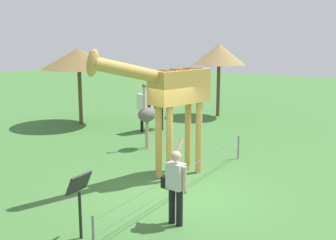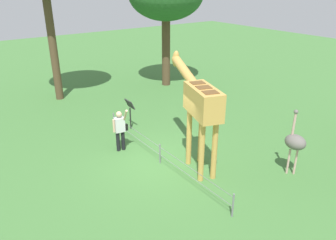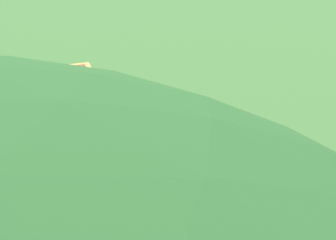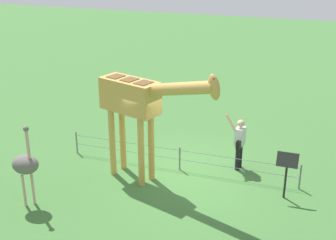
{
  "view_description": "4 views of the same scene",
  "coord_description": "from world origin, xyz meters",
  "px_view_note": "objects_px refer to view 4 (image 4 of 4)",
  "views": [
    {
      "loc": [
        9.14,
        5.0,
        3.98
      ],
      "look_at": [
        0.27,
        -0.23,
        1.88
      ],
      "focal_mm": 47.12,
      "sensor_mm": 36.0,
      "label": 1
    },
    {
      "loc": [
        -8.34,
        5.75,
        6.02
      ],
      "look_at": [
        0.42,
        -0.53,
        1.35
      ],
      "focal_mm": 35.12,
      "sensor_mm": 36.0,
      "label": 2
    },
    {
      "loc": [
        8.14,
        -5.05,
        6.95
      ],
      "look_at": [
        0.58,
        0.61,
        2.03
      ],
      "focal_mm": 47.48,
      "sensor_mm": 36.0,
      "label": 3
    },
    {
      "loc": [
        3.7,
        -11.59,
        6.48
      ],
      "look_at": [
        -0.18,
        -0.42,
        1.79
      ],
      "focal_mm": 48.76,
      "sensor_mm": 36.0,
      "label": 4
    }
  ],
  "objects_px": {
    "ostrich": "(26,165)",
    "info_sign": "(287,166)",
    "visitor": "(239,141)",
    "giraffe": "(138,103)"
  },
  "relations": [
    {
      "from": "visitor",
      "to": "info_sign",
      "type": "relative_size",
      "value": 1.33
    },
    {
      "from": "ostrich",
      "to": "info_sign",
      "type": "relative_size",
      "value": 1.7
    },
    {
      "from": "visitor",
      "to": "info_sign",
      "type": "height_order",
      "value": "visitor"
    },
    {
      "from": "visitor",
      "to": "info_sign",
      "type": "bearing_deg",
      "value": -40.23
    },
    {
      "from": "ostrich",
      "to": "info_sign",
      "type": "bearing_deg",
      "value": 22.2
    },
    {
      "from": "visitor",
      "to": "ostrich",
      "type": "height_order",
      "value": "ostrich"
    },
    {
      "from": "visitor",
      "to": "ostrich",
      "type": "xyz_separation_m",
      "value": [
        -4.75,
        -3.81,
        0.27
      ]
    },
    {
      "from": "ostrich",
      "to": "info_sign",
      "type": "xyz_separation_m",
      "value": [
        6.24,
        2.55,
        -0.23
      ]
    },
    {
      "from": "ostrich",
      "to": "visitor",
      "type": "bearing_deg",
      "value": 38.77
    },
    {
      "from": "giraffe",
      "to": "info_sign",
      "type": "distance_m",
      "value": 4.29
    }
  ]
}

